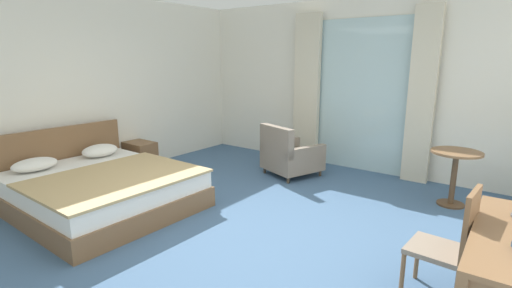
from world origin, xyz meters
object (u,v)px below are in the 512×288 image
object	(u,v)px
round_cafe_table	(455,166)
nightstand	(140,157)
bed	(99,187)
desk_chair	(451,242)
armchair_by_window	(289,156)

from	to	relation	value
round_cafe_table	nightstand	bearing A→B (deg)	-161.60
round_cafe_table	bed	bearing A→B (deg)	-142.28
desk_chair	round_cafe_table	xyz separation A→B (m)	(-0.35, 2.23, 0.02)
armchair_by_window	nightstand	bearing A→B (deg)	-148.38
bed	armchair_by_window	distance (m)	2.88
bed	desk_chair	distance (m)	4.00
desk_chair	round_cafe_table	world-z (taller)	desk_chair
desk_chair	round_cafe_table	size ratio (longest dim) A/B	1.31
bed	nightstand	distance (m)	1.57
nightstand	desk_chair	bearing A→B (deg)	-8.51
nightstand	armchair_by_window	bearing A→B (deg)	31.62
nightstand	round_cafe_table	size ratio (longest dim) A/B	0.70
nightstand	armchair_by_window	distance (m)	2.51
nightstand	armchair_by_window	xyz separation A→B (m)	(2.14, 1.32, 0.08)
nightstand	round_cafe_table	world-z (taller)	round_cafe_table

